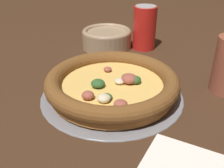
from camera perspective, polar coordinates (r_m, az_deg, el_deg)
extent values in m
plane|color=#3D2616|center=(0.54, 0.00, -2.46)|extent=(3.00, 3.00, 0.00)
cylinder|color=gray|center=(0.54, 0.00, -2.24)|extent=(0.29, 0.29, 0.00)
torus|color=gray|center=(0.54, 0.00, -2.02)|extent=(0.29, 0.29, 0.01)
cylinder|color=#A86B33|center=(0.54, 0.00, -1.03)|extent=(0.25, 0.25, 0.02)
torus|color=brown|center=(0.53, 0.00, 0.66)|extent=(0.27, 0.27, 0.03)
cylinder|color=#A32D19|center=(0.53, 0.00, -0.14)|extent=(0.22, 0.22, 0.00)
cylinder|color=#E5B75B|center=(0.53, 0.00, 0.07)|extent=(0.21, 0.21, 0.00)
ellipsoid|color=beige|center=(0.53, 1.66, 0.64)|extent=(0.03, 0.03, 0.01)
ellipsoid|color=#2D5628|center=(0.51, -3.10, 0.12)|extent=(0.04, 0.04, 0.02)
ellipsoid|color=#994C3D|center=(0.48, -5.27, -2.45)|extent=(0.03, 0.03, 0.01)
ellipsoid|color=#994C3D|center=(0.58, -0.96, 3.22)|extent=(0.02, 0.02, 0.01)
ellipsoid|color=#2D5628|center=(0.54, 3.41, 1.51)|extent=(0.03, 0.03, 0.01)
ellipsoid|color=#994C3D|center=(0.53, 3.75, 1.17)|extent=(0.04, 0.04, 0.02)
ellipsoid|color=beige|center=(0.47, -1.81, -3.09)|extent=(0.03, 0.03, 0.01)
ellipsoid|color=#994C3D|center=(0.45, 1.88, -4.37)|extent=(0.03, 0.03, 0.01)
ellipsoid|color=#2D5628|center=(0.53, 5.15, 0.91)|extent=(0.03, 0.03, 0.02)
ellipsoid|color=#2D5628|center=(0.47, -1.25, -2.83)|extent=(0.03, 0.03, 0.01)
cylinder|color=#9E8466|center=(0.79, -1.15, 9.66)|extent=(0.14, 0.14, 0.05)
torus|color=#9E8466|center=(0.78, -1.17, 11.29)|extent=(0.14, 0.14, 0.02)
cylinder|color=red|center=(0.78, 7.10, 12.01)|extent=(0.07, 0.07, 0.12)
cylinder|color=#BCBCC1|center=(0.76, 7.38, 16.48)|extent=(0.06, 0.06, 0.00)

